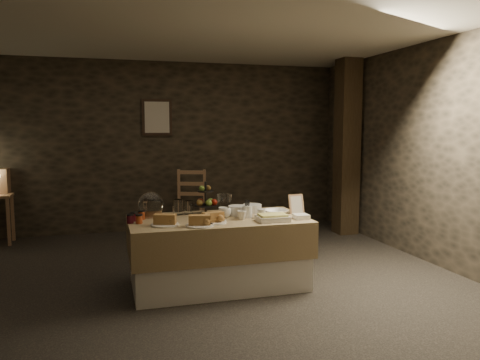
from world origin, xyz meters
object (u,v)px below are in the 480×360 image
object	(u,v)px
chair	(189,207)
fruit_stand	(206,201)
buffet_table	(218,247)
timber_column	(347,147)

from	to	relation	value
chair	fruit_stand	bearing A→B (deg)	-74.82
buffet_table	chair	size ratio (longest dim) A/B	2.32
buffet_table	fruit_stand	distance (m)	0.51
timber_column	fruit_stand	xyz separation A→B (m)	(-2.47, -1.53, -0.47)
chair	fruit_stand	size ratio (longest dim) A/B	2.22
timber_column	buffet_table	bearing A→B (deg)	-143.28
buffet_table	chair	xyz separation A→B (m)	(0.10, 2.30, 0.03)
timber_column	chair	bearing A→B (deg)	167.69
buffet_table	timber_column	size ratio (longest dim) A/B	0.68
chair	timber_column	distance (m)	2.51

